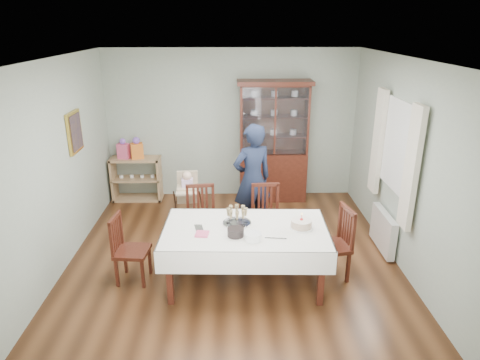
{
  "coord_description": "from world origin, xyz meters",
  "views": [
    {
      "loc": [
        -0.02,
        -5.14,
        3.11
      ],
      "look_at": [
        0.1,
        0.2,
        1.13
      ],
      "focal_mm": 32.0,
      "sensor_mm": 36.0,
      "label": 1
    }
  ],
  "objects_px": {
    "chair_end_right": "(331,257)",
    "high_chair": "(188,207)",
    "gift_bag_pink": "(123,150)",
    "chair_far_left": "(202,232)",
    "champagne_tray": "(237,219)",
    "china_cabinet": "(273,140)",
    "dining_table": "(245,255)",
    "gift_bag_orange": "(137,149)",
    "birthday_cake": "(301,224)",
    "woman": "(252,180)",
    "sideboard": "(137,179)",
    "chair_far_right": "(266,230)",
    "chair_end_left": "(132,261)"
  },
  "relations": [
    {
      "from": "chair_end_right",
      "to": "high_chair",
      "type": "distance_m",
      "value": 2.39
    },
    {
      "from": "gift_bag_pink",
      "to": "chair_far_left",
      "type": "bearing_deg",
      "value": -51.79
    },
    {
      "from": "champagne_tray",
      "to": "china_cabinet",
      "type": "bearing_deg",
      "value": 75.12
    },
    {
      "from": "dining_table",
      "to": "gift_bag_pink",
      "type": "bearing_deg",
      "value": 127.27
    },
    {
      "from": "chair_far_left",
      "to": "gift_bag_orange",
      "type": "distance_m",
      "value": 2.39
    },
    {
      "from": "birthday_cake",
      "to": "gift_bag_orange",
      "type": "xyz_separation_m",
      "value": [
        -2.53,
        2.76,
        0.16
      ]
    },
    {
      "from": "gift_bag_pink",
      "to": "woman",
      "type": "bearing_deg",
      "value": -30.75
    },
    {
      "from": "woman",
      "to": "champagne_tray",
      "type": "distance_m",
      "value": 1.31
    },
    {
      "from": "gift_bag_pink",
      "to": "gift_bag_orange",
      "type": "distance_m",
      "value": 0.24
    },
    {
      "from": "dining_table",
      "to": "woman",
      "type": "relative_size",
      "value": 1.18
    },
    {
      "from": "chair_far_left",
      "to": "high_chair",
      "type": "bearing_deg",
      "value": 104.44
    },
    {
      "from": "sideboard",
      "to": "high_chair",
      "type": "relative_size",
      "value": 0.92
    },
    {
      "from": "champagne_tray",
      "to": "gift_bag_pink",
      "type": "distance_m",
      "value": 3.3
    },
    {
      "from": "chair_far_left",
      "to": "birthday_cake",
      "type": "xyz_separation_m",
      "value": [
        1.27,
        -0.85,
        0.53
      ]
    },
    {
      "from": "china_cabinet",
      "to": "dining_table",
      "type": "bearing_deg",
      "value": -102.25
    },
    {
      "from": "chair_far_right",
      "to": "woman",
      "type": "bearing_deg",
      "value": 105.07
    },
    {
      "from": "china_cabinet",
      "to": "champagne_tray",
      "type": "bearing_deg",
      "value": -104.88
    },
    {
      "from": "sideboard",
      "to": "chair_far_right",
      "type": "relative_size",
      "value": 0.96
    },
    {
      "from": "dining_table",
      "to": "champagne_tray",
      "type": "relative_size",
      "value": 5.75
    },
    {
      "from": "sideboard",
      "to": "chair_end_left",
      "type": "height_order",
      "value": "chair_end_left"
    },
    {
      "from": "chair_end_left",
      "to": "high_chair",
      "type": "height_order",
      "value": "high_chair"
    },
    {
      "from": "sideboard",
      "to": "chair_far_left",
      "type": "relative_size",
      "value": 0.95
    },
    {
      "from": "chair_far_left",
      "to": "gift_bag_pink",
      "type": "xyz_separation_m",
      "value": [
        -1.5,
        1.9,
        0.68
      ]
    },
    {
      "from": "chair_far_right",
      "to": "gift_bag_pink",
      "type": "bearing_deg",
      "value": 138.45
    },
    {
      "from": "dining_table",
      "to": "chair_end_left",
      "type": "bearing_deg",
      "value": 176.5
    },
    {
      "from": "chair_end_left",
      "to": "china_cabinet",
      "type": "bearing_deg",
      "value": -32.02
    },
    {
      "from": "dining_table",
      "to": "sideboard",
      "type": "xyz_separation_m",
      "value": [
        -1.9,
        2.77,
        0.02
      ]
    },
    {
      "from": "gift_bag_pink",
      "to": "high_chair",
      "type": "bearing_deg",
      "value": -45.06
    },
    {
      "from": "gift_bag_pink",
      "to": "birthday_cake",
      "type": "bearing_deg",
      "value": -44.89
    },
    {
      "from": "china_cabinet",
      "to": "sideboard",
      "type": "xyz_separation_m",
      "value": [
        -2.5,
        0.02,
        -0.72
      ]
    },
    {
      "from": "sideboard",
      "to": "chair_far_left",
      "type": "distance_m",
      "value": 2.33
    },
    {
      "from": "dining_table",
      "to": "china_cabinet",
      "type": "xyz_separation_m",
      "value": [
        0.6,
        2.75,
        0.74
      ]
    },
    {
      "from": "chair_far_left",
      "to": "chair_end_left",
      "type": "distance_m",
      "value": 1.13
    },
    {
      "from": "woman",
      "to": "sideboard",
      "type": "bearing_deg",
      "value": -57.49
    },
    {
      "from": "chair_far_left",
      "to": "gift_bag_orange",
      "type": "height_order",
      "value": "gift_bag_orange"
    },
    {
      "from": "woman",
      "to": "high_chair",
      "type": "height_order",
      "value": "woman"
    },
    {
      "from": "china_cabinet",
      "to": "chair_end_right",
      "type": "bearing_deg",
      "value": -79.04
    },
    {
      "from": "chair_far_left",
      "to": "champagne_tray",
      "type": "distance_m",
      "value": 1.03
    },
    {
      "from": "woman",
      "to": "champagne_tray",
      "type": "height_order",
      "value": "woman"
    },
    {
      "from": "china_cabinet",
      "to": "chair_end_right",
      "type": "height_order",
      "value": "china_cabinet"
    },
    {
      "from": "woman",
      "to": "gift_bag_pink",
      "type": "relative_size",
      "value": 4.66
    },
    {
      "from": "birthday_cake",
      "to": "chair_far_left",
      "type": "bearing_deg",
      "value": 146.09
    },
    {
      "from": "woman",
      "to": "gift_bag_pink",
      "type": "bearing_deg",
      "value": -54.83
    },
    {
      "from": "china_cabinet",
      "to": "chair_far_right",
      "type": "height_order",
      "value": "china_cabinet"
    },
    {
      "from": "woman",
      "to": "high_chair",
      "type": "distance_m",
      "value": 1.11
    },
    {
      "from": "gift_bag_orange",
      "to": "dining_table",
      "type": "bearing_deg",
      "value": -56.07
    },
    {
      "from": "dining_table",
      "to": "chair_end_left",
      "type": "distance_m",
      "value": 1.44
    },
    {
      "from": "birthday_cake",
      "to": "woman",
      "type": "bearing_deg",
      "value": 110.19
    },
    {
      "from": "sideboard",
      "to": "chair_far_right",
      "type": "distance_m",
      "value": 2.93
    },
    {
      "from": "chair_end_left",
      "to": "champagne_tray",
      "type": "xyz_separation_m",
      "value": [
        1.33,
        0.04,
        0.56
      ]
    }
  ]
}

